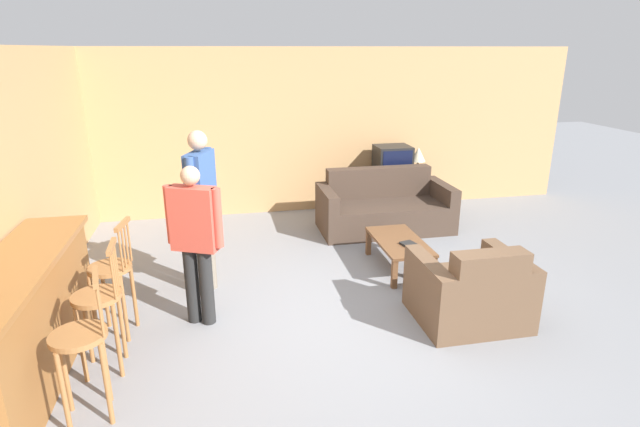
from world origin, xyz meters
TOP-DOWN VIEW (x-y plane):
  - ground_plane at (0.00, 0.00)m, footprint 24.00×24.00m
  - wall_back at (0.00, 3.67)m, footprint 9.40×0.08m
  - wall_left at (-3.12, 1.34)m, footprint 0.08×8.67m
  - bar_counter at (-2.78, -0.35)m, footprint 0.55×2.25m
  - bar_chair_near at (-2.23, -0.92)m, footprint 0.46×0.46m
  - bar_chair_mid at (-2.23, -0.34)m, footprint 0.40×0.40m
  - bar_chair_far at (-2.23, 0.22)m, footprint 0.44×0.44m
  - couch_far at (1.14, 2.50)m, footprint 1.92×0.93m
  - armchair_near at (1.11, -0.22)m, footprint 1.02×0.89m
  - coffee_table at (0.86, 1.09)m, footprint 0.54×1.07m
  - tv_unit at (1.53, 3.28)m, footprint 1.15×0.54m
  - tv at (1.53, 3.27)m, footprint 0.55×0.48m
  - book_on_table at (0.91, 0.92)m, footprint 0.19×0.19m
  - table_lamp at (1.97, 3.28)m, footprint 0.24×0.24m
  - person_by_window at (-1.41, 0.95)m, footprint 0.32×0.54m
  - person_by_counter at (-1.47, 0.29)m, footprint 0.52×0.34m

SIDE VIEW (x-z plane):
  - ground_plane at x=0.00m, z-range 0.00..0.00m
  - tv_unit at x=1.53m, z-range 0.00..0.55m
  - couch_far at x=1.14m, z-range -0.13..0.74m
  - armchair_near at x=1.11m, z-range -0.12..0.73m
  - coffee_table at x=0.86m, z-range 0.13..0.50m
  - book_on_table at x=0.91m, z-range 0.37..0.40m
  - bar_counter at x=-2.78m, z-range 0.00..1.03m
  - bar_chair_near at x=-2.23m, z-range 0.03..1.15m
  - bar_chair_mid at x=-2.23m, z-range 0.03..1.15m
  - bar_chair_far at x=-2.23m, z-range 0.03..1.15m
  - tv at x=1.53m, z-range 0.55..1.09m
  - person_by_counter at x=-1.47m, z-range 0.10..1.67m
  - table_lamp at x=1.97m, z-range 0.67..1.17m
  - person_by_window at x=-1.41m, z-range 0.12..1.91m
  - wall_back at x=0.00m, z-range 0.00..2.60m
  - wall_left at x=-3.12m, z-range 0.00..2.60m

